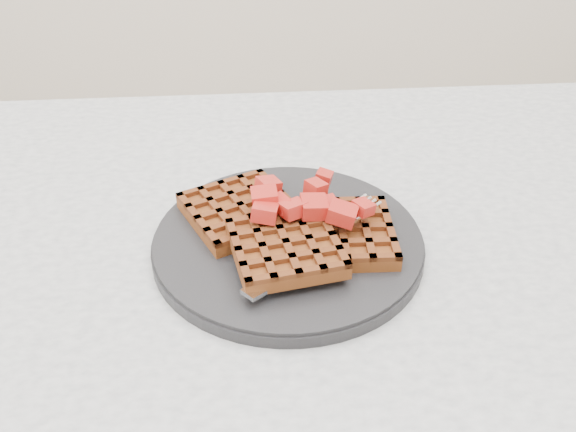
# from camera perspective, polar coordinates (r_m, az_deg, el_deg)

# --- Properties ---
(table) EXTENTS (1.20, 0.80, 0.75)m
(table) POSITION_cam_1_polar(r_m,az_deg,el_deg) (0.71, 12.70, -11.32)
(table) COLOR silver
(table) RESTS_ON ground
(plate) EXTENTS (0.26, 0.26, 0.02)m
(plate) POSITION_cam_1_polar(r_m,az_deg,el_deg) (0.63, -0.00, -2.39)
(plate) COLOR black
(plate) RESTS_ON table
(waffles) EXTENTS (0.21, 0.20, 0.03)m
(waffles) POSITION_cam_1_polar(r_m,az_deg,el_deg) (0.61, 0.04, -1.18)
(waffles) COLOR brown
(waffles) RESTS_ON plate
(strawberry_pile) EXTENTS (0.15, 0.15, 0.02)m
(strawberry_pile) POSITION_cam_1_polar(r_m,az_deg,el_deg) (0.60, -0.00, 1.09)
(strawberry_pile) COLOR #9F0703
(strawberry_pile) RESTS_ON waffles
(fork) EXTENTS (0.15, 0.14, 0.02)m
(fork) POSITION_cam_1_polar(r_m,az_deg,el_deg) (0.59, 3.19, -2.89)
(fork) COLOR silver
(fork) RESTS_ON plate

